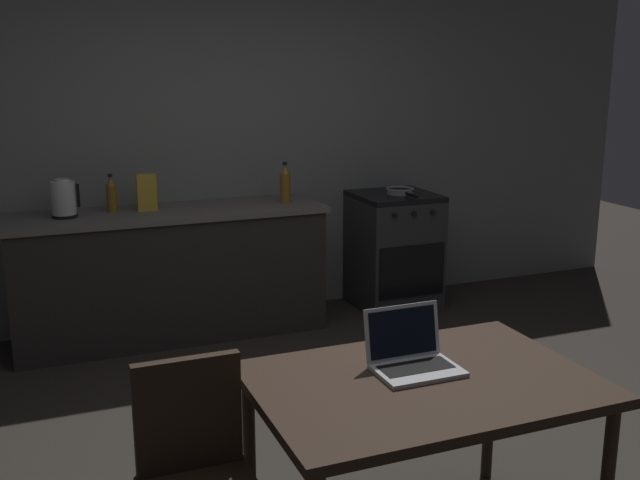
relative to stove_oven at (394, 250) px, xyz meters
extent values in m
plane|color=#2D2823|center=(-1.20, -1.99, -0.45)|extent=(12.00, 12.00, 0.00)
cube|color=gray|center=(-0.90, 0.35, 0.91)|extent=(6.40, 0.10, 2.73)
cube|color=#282623|center=(-1.75, 0.00, -0.02)|extent=(2.10, 0.60, 0.86)
cube|color=#66605B|center=(-1.75, 0.00, 0.43)|extent=(2.16, 0.64, 0.04)
cube|color=#2D2D30|center=(0.00, 0.00, -0.02)|extent=(0.60, 0.60, 0.86)
cube|color=black|center=(0.00, 0.00, 0.43)|extent=(0.60, 0.60, 0.04)
cube|color=black|center=(0.00, -0.30, -0.09)|extent=(0.54, 0.01, 0.40)
cylinder|color=black|center=(-0.16, -0.31, 0.35)|extent=(0.04, 0.02, 0.04)
cylinder|color=black|center=(0.00, -0.31, 0.35)|extent=(0.04, 0.02, 0.04)
cylinder|color=black|center=(0.16, -0.31, 0.35)|extent=(0.04, 0.02, 0.04)
cube|color=#332319|center=(-1.32, -2.77, 0.27)|extent=(1.26, 0.86, 0.04)
cylinder|color=#332319|center=(-1.89, -2.40, -0.10)|extent=(0.05, 0.05, 0.70)
cylinder|color=#332319|center=(-0.75, -2.40, -0.10)|extent=(0.05, 0.05, 0.70)
cube|color=#2D2116|center=(-2.17, -2.61, 0.23)|extent=(0.38, 0.04, 0.42)
cube|color=silver|center=(-1.31, -2.72, 0.30)|extent=(0.32, 0.22, 0.02)
cube|color=black|center=(-1.31, -2.70, 0.31)|extent=(0.28, 0.12, 0.00)
cube|color=silver|center=(-1.31, -2.59, 0.41)|extent=(0.32, 0.05, 0.21)
cube|color=black|center=(-1.31, -2.59, 0.41)|extent=(0.29, 0.04, 0.18)
cylinder|color=black|center=(-2.41, 0.00, 0.46)|extent=(0.16, 0.16, 0.02)
cylinder|color=silver|center=(-2.41, 0.00, 0.58)|extent=(0.15, 0.15, 0.22)
cylinder|color=silver|center=(-2.41, 0.00, 0.70)|extent=(0.09, 0.09, 0.02)
cube|color=black|center=(-2.32, 0.00, 0.59)|extent=(0.02, 0.02, 0.15)
cylinder|color=#8C601E|center=(-0.91, -0.05, 0.56)|extent=(0.07, 0.07, 0.21)
cone|color=#8C601E|center=(-0.91, -0.05, 0.69)|extent=(0.07, 0.07, 0.06)
cylinder|color=black|center=(-0.91, -0.05, 0.73)|extent=(0.03, 0.03, 0.02)
cylinder|color=gray|center=(0.03, -0.02, 0.46)|extent=(0.20, 0.20, 0.01)
torus|color=gray|center=(0.03, -0.02, 0.49)|extent=(0.22, 0.22, 0.02)
cylinder|color=black|center=(0.03, -0.21, 0.47)|extent=(0.02, 0.18, 0.02)
cube|color=gold|center=(-1.87, 0.02, 0.58)|extent=(0.13, 0.05, 0.25)
cylinder|color=#8C601E|center=(-2.10, 0.08, 0.54)|extent=(0.07, 0.07, 0.18)
cone|color=#8C601E|center=(-2.10, 0.08, 0.66)|extent=(0.07, 0.07, 0.06)
cylinder|color=black|center=(-2.10, 0.08, 0.70)|extent=(0.03, 0.03, 0.02)
camera|label=1|loc=(-2.64, -5.01, 1.44)|focal=41.83mm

